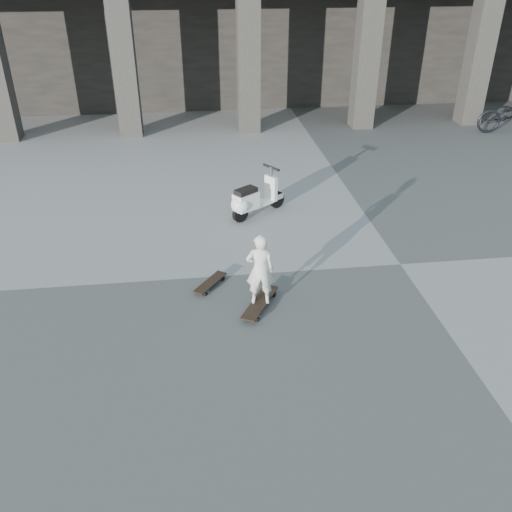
{
  "coord_description": "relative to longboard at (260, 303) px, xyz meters",
  "views": [
    {
      "loc": [
        -3.63,
        -8.01,
        4.97
      ],
      "look_at": [
        -2.69,
        -0.5,
        0.65
      ],
      "focal_mm": 38.0,
      "sensor_mm": 36.0,
      "label": 1
    }
  ],
  "objects": [
    {
      "name": "skateboard_spare",
      "position": [
        -0.75,
        0.7,
        -0.01
      ],
      "size": [
        0.6,
        0.72,
        0.09
      ],
      "rotation": [
        0.0,
        0.0,
        0.93
      ],
      "color": "black",
      "rests_on": "ground"
    },
    {
      "name": "ground",
      "position": [
        2.69,
        1.0,
        -0.08
      ],
      "size": [
        90.0,
        90.0,
        0.0
      ],
      "primitive_type": "plane",
      "color": "#4C4C49",
      "rests_on": "ground"
    },
    {
      "name": "child",
      "position": [
        -0.0,
        0.0,
        0.61
      ],
      "size": [
        0.46,
        0.32,
        1.18
      ],
      "primitive_type": "imported",
      "rotation": [
        0.0,
        0.0,
        3.05
      ],
      "color": "silver",
      "rests_on": "longboard"
    },
    {
      "name": "bicycle",
      "position": [
        8.83,
        8.3,
        0.47
      ],
      "size": [
        2.16,
        0.87,
        1.11
      ],
      "primitive_type": "imported",
      "rotation": [
        0.0,
        0.0,
        1.5
      ],
      "color": "black",
      "rests_on": "ground"
    },
    {
      "name": "longboard",
      "position": [
        0.0,
        0.0,
        0.0
      ],
      "size": [
        0.71,
        1.02,
        0.1
      ],
      "rotation": [
        0.0,
        0.0,
        1.06
      ],
      "color": "black",
      "rests_on": "ground"
    },
    {
      "name": "colonnade",
      "position": [
        2.69,
        14.77,
        2.95
      ],
      "size": [
        28.0,
        8.82,
        6.0
      ],
      "color": "black",
      "rests_on": "ground"
    },
    {
      "name": "scooter",
      "position": [
        0.23,
        3.27,
        0.31
      ],
      "size": [
        1.23,
        0.95,
        1.0
      ],
      "rotation": [
        0.0,
        0.0,
        0.61
      ],
      "color": "black",
      "rests_on": "ground"
    }
  ]
}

